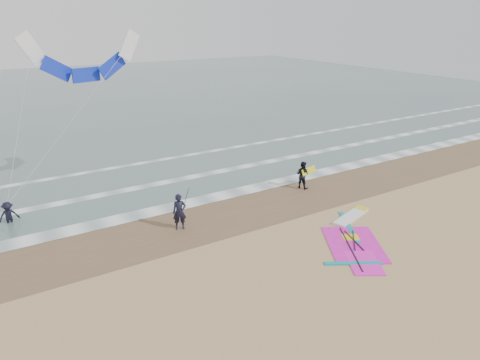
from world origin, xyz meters
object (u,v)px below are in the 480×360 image
person_walking (302,175)px  surf_kite (84,61)px  person_wading (8,210)px  windsurf_rig (354,236)px  person_standing (180,212)px

person_walking → surf_kite: surf_kite is taller
person_walking → person_wading: 16.42m
windsurf_rig → surf_kite: bearing=125.4°
windsurf_rig → surf_kite: size_ratio=0.69×
windsurf_rig → person_wading: bearing=144.1°
person_wading → person_walking: bearing=-20.1°
surf_kite → person_walking: bearing=-30.3°
person_standing → surf_kite: 10.25m
windsurf_rig → person_wading: person_wading is taller
person_standing → surf_kite: bearing=124.1°
person_standing → person_wading: (-7.25, 5.08, -0.15)m
windsurf_rig → person_walking: size_ratio=3.41×
person_standing → windsurf_rig: bearing=-18.4°
person_wading → surf_kite: size_ratio=0.18×
person_walking → person_wading: bearing=51.7°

